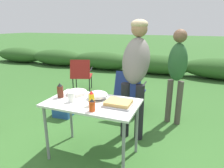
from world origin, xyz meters
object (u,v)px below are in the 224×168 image
(mustard_bottle, at_px, (92,99))
(camp_chair_near_hedge, at_px, (130,90))
(folding_table, at_px, (92,108))
(paper_cup_stack, at_px, (71,97))
(mixing_bowl, at_px, (98,95))
(hot_sauce_bottle, at_px, (92,105))
(cooler_box, at_px, (66,105))
(standing_person_in_gray_fleece, at_px, (136,66))
(camp_chair_green_behind_table, at_px, (81,74))
(bbq_sauce_bottle, at_px, (60,91))
(plate_stack, at_px, (77,93))
(standing_person_in_dark_puffer, at_px, (177,68))
(food_tray, at_px, (119,103))

(mustard_bottle, xyz_separation_m, camp_chair_near_hedge, (0.01, 1.49, -0.36))
(folding_table, distance_m, paper_cup_stack, 0.28)
(mixing_bowl, bearing_deg, paper_cup_stack, -139.50)
(folding_table, xyz_separation_m, hot_sauce_bottle, (0.12, -0.23, 0.14))
(camp_chair_near_hedge, distance_m, cooler_box, 1.23)
(standing_person_in_gray_fleece, relative_size, cooler_box, 3.37)
(mustard_bottle, height_order, camp_chair_green_behind_table, mustard_bottle)
(folding_table, relative_size, bbq_sauce_bottle, 5.86)
(cooler_box, bearing_deg, camp_chair_near_hedge, -72.38)
(plate_stack, xyz_separation_m, cooler_box, (-0.73, 0.78, -0.59))
(folding_table, distance_m, camp_chair_green_behind_table, 2.57)
(standing_person_in_dark_puffer, height_order, camp_chair_green_behind_table, standing_person_in_dark_puffer)
(standing_person_in_gray_fleece, distance_m, cooler_box, 1.65)
(mixing_bowl, bearing_deg, standing_person_in_dark_puffer, 54.77)
(paper_cup_stack, bearing_deg, hot_sauce_bottle, -22.53)
(bbq_sauce_bottle, relative_size, hot_sauce_bottle, 1.37)
(folding_table, relative_size, plate_stack, 4.26)
(mixing_bowl, xyz_separation_m, paper_cup_stack, (-0.24, -0.21, 0.01))
(food_tray, height_order, bbq_sauce_bottle, bbq_sauce_bottle)
(bbq_sauce_bottle, height_order, camp_chair_green_behind_table, bbq_sauce_bottle)
(plate_stack, height_order, cooler_box, plate_stack)
(standing_person_in_gray_fleece, bearing_deg, food_tray, -90.00)
(camp_chair_near_hedge, bearing_deg, standing_person_in_gray_fleece, -68.83)
(food_tray, relative_size, plate_stack, 1.25)
(paper_cup_stack, distance_m, mustard_bottle, 0.28)
(hot_sauce_bottle, distance_m, camp_chair_green_behind_table, 2.84)
(folding_table, bearing_deg, plate_stack, 151.46)
(cooler_box, bearing_deg, folding_table, -136.61)
(mustard_bottle, bearing_deg, standing_person_in_gray_fleece, 71.09)
(camp_chair_near_hedge, bearing_deg, plate_stack, -107.40)
(standing_person_in_gray_fleece, relative_size, camp_chair_near_hedge, 2.04)
(plate_stack, height_order, camp_chair_green_behind_table, camp_chair_green_behind_table)
(paper_cup_stack, bearing_deg, standing_person_in_dark_puffer, 52.20)
(paper_cup_stack, relative_size, standing_person_in_gray_fleece, 0.07)
(food_tray, bearing_deg, camp_chair_green_behind_table, 128.86)
(camp_chair_green_behind_table, bearing_deg, paper_cup_stack, -83.08)
(food_tray, xyz_separation_m, cooler_box, (-1.37, 0.93, -0.60))
(bbq_sauce_bottle, xyz_separation_m, hot_sauce_bottle, (0.56, -0.22, -0.02))
(food_tray, height_order, paper_cup_stack, paper_cup_stack)
(folding_table, bearing_deg, mustard_bottle, -64.25)
(bbq_sauce_bottle, relative_size, standing_person_in_dark_puffer, 0.12)
(standing_person_in_dark_puffer, bearing_deg, folding_table, -112.86)
(food_tray, bearing_deg, cooler_box, 145.80)
(hot_sauce_bottle, xyz_separation_m, cooler_box, (-1.16, 1.18, -0.64))
(camp_chair_green_behind_table, bearing_deg, camp_chair_near_hedge, -48.23)
(plate_stack, height_order, standing_person_in_dark_puffer, standing_person_in_dark_puffer)
(plate_stack, xyz_separation_m, bbq_sauce_bottle, (-0.13, -0.17, 0.07))
(hot_sauce_bottle, bearing_deg, folding_table, 117.68)
(camp_chair_near_hedge, bearing_deg, camp_chair_green_behind_table, 151.77)
(plate_stack, relative_size, camp_chair_near_hedge, 0.31)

